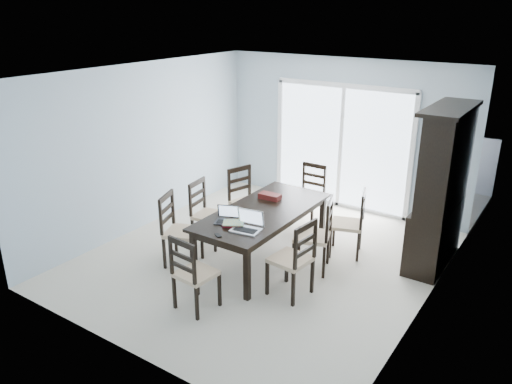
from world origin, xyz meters
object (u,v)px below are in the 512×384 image
Objects in this scene: chair_left_mid at (204,206)px; chair_right_far at (354,216)px; chair_end_near at (190,267)px; laptop_dark at (227,219)px; china_hutch at (441,190)px; chair_end_far at (311,188)px; dining_table at (263,215)px; hot_tub at (340,164)px; laptop_silver at (246,227)px; chair_right_mid at (320,227)px; chair_right_near at (297,251)px; chair_left_far at (244,193)px; game_box at (270,196)px; chair_left_near at (175,222)px; cell_phone at (218,235)px.

chair_right_far is (2.01, 0.89, 0.00)m from chair_left_mid.
laptop_dark is (-0.17, 0.93, 0.21)m from chair_end_near.
china_hutch is 1.93× the size of chair_end_far.
dining_table is 1.56m from chair_end_near.
dining_table is 3.47m from hot_tub.
chair_right_far reaches higher than laptop_silver.
chair_right_mid is at bearing 16.47° from laptop_dark.
chair_right_mid reaches higher than chair_right_near.
game_box is at bearing 86.02° from chair_left_far.
chair_right_far is 0.62× the size of hot_tub.
chair_right_mid reaches higher than dining_table.
chair_end_near is at bearing 37.91° from chair_left_far.
dining_table is 1.04m from chair_left_far.
china_hutch reaches higher than chair_right_far.
chair_right_mid is at bearing 90.11° from chair_left_far.
laptop_silver is 4.20m from hot_tub.
chair_left_near is 1.00× the size of chair_right_near.
chair_end_near is at bearing 144.13° from chair_right_near.
chair_left_far is 1.07× the size of chair_end_near.
hot_tub is (0.52, 4.21, -0.17)m from chair_left_near.
dining_table is at bearing 120.72° from cell_phone.
game_box is at bearing 98.76° from laptop_silver.
chair_right_far is at bearing 72.83° from chair_end_near.
chair_left_near reaches higher than cell_phone.
hot_tub is (-0.61, 4.14, -0.36)m from laptop_silver.
laptop_silver is at bearing 87.20° from cell_phone.
chair_right_far is 3.61× the size of game_box.
china_hutch is 2.69m from laptop_silver.
chair_end_near reaches higher than laptop_silver.
china_hutch is 3.34m from hot_tub.
chair_end_far is 3.60× the size of game_box.
game_box is at bearing 92.22° from chair_right_far.
china_hutch is 1.83× the size of chair_right_mid.
chair_right_near reaches higher than chair_left_mid.
chair_right_mid is at bearing -14.87° from game_box.
chair_right_far is (0.12, 1.43, -0.02)m from chair_right_near.
laptop_dark reaches higher than hot_tub.
laptop_silver is at bearing 74.14° from chair_left_near.
chair_left_near is 10.11× the size of cell_phone.
laptop_dark is at bearing 110.55° from chair_right_mid.
chair_right_mid reaches higher than chair_left_mid.
chair_right_far is at bearing 39.58° from dining_table.
chair_right_near is at bearing -44.27° from game_box.
laptop_silver is (-0.61, -0.85, 0.18)m from chair_right_mid.
chair_right_near reaches higher than cell_phone.
chair_left_mid reaches higher than chair_end_near.
china_hutch is 1.19× the size of hot_tub.
chair_right_mid is at bearing 12.66° from chair_right_near.
dining_table is 1.53m from chair_end_far.
chair_right_far is 1.00× the size of chair_end_far.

